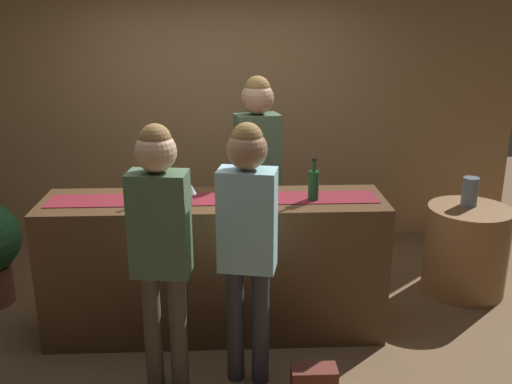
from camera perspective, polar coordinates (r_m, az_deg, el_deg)
ground_plane at (r=4.44m, az=-3.93°, el=-13.35°), size 10.00×10.00×0.00m
back_wall at (r=5.76m, az=-3.87°, el=9.37°), size 6.00×0.12×2.90m
bar_counter at (r=4.19m, az=-4.08°, el=-7.37°), size 2.41×0.60×1.02m
counter_runner_cloth at (r=4.00m, az=-4.24°, el=-0.70°), size 2.29×0.28×0.01m
wine_bottle_clear at (r=3.99m, az=-9.64°, el=0.68°), size 0.07×0.07×0.30m
wine_bottle_green at (r=3.96m, az=5.76°, el=0.73°), size 0.07×0.07×0.30m
wine_glass_near_customer at (r=3.95m, az=-0.89°, el=0.68°), size 0.07×0.07×0.14m
wine_glass_mid_counter at (r=3.88m, az=-6.47°, el=0.20°), size 0.07×0.07×0.14m
bartender at (r=4.53m, az=0.13°, el=3.05°), size 0.38×0.27×1.81m
customer_sipping at (r=3.41m, az=-0.86°, el=-3.74°), size 0.37×0.26×1.69m
customer_browsing at (r=3.37m, az=-9.54°, el=-4.09°), size 0.36×0.24×1.70m
round_side_table at (r=5.12m, az=20.20°, el=-5.42°), size 0.68×0.68×0.74m
vase_on_side_table at (r=5.01m, az=20.57°, el=0.03°), size 0.13×0.13×0.24m
handbag at (r=3.70m, az=5.79°, el=-18.46°), size 0.28×0.14×0.22m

